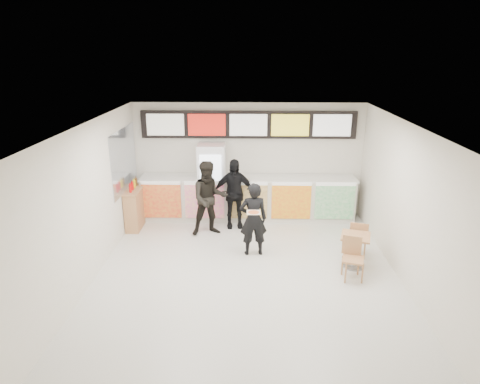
{
  "coord_description": "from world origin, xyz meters",
  "views": [
    {
      "loc": [
        0.05,
        -7.48,
        4.29
      ],
      "look_at": [
        -0.16,
        1.2,
        1.37
      ],
      "focal_mm": 32.0,
      "sensor_mm": 36.0,
      "label": 1
    }
  ],
  "objects_px": {
    "customer_main": "(253,219)",
    "cafe_table": "(355,245)",
    "customer_mid": "(234,193)",
    "condiment_ledge": "(135,208)",
    "service_counter": "(248,198)",
    "drinks_fridge": "(212,182)",
    "customer_left": "(209,199)"
  },
  "relations": [
    {
      "from": "service_counter",
      "to": "drinks_fridge",
      "type": "height_order",
      "value": "drinks_fridge"
    },
    {
      "from": "service_counter",
      "to": "cafe_table",
      "type": "bearing_deg",
      "value": -49.86
    },
    {
      "from": "customer_main",
      "to": "condiment_ledge",
      "type": "xyz_separation_m",
      "value": [
        -2.95,
        1.4,
        -0.3
      ]
    },
    {
      "from": "drinks_fridge",
      "to": "customer_mid",
      "type": "relative_size",
      "value": 1.14
    },
    {
      "from": "drinks_fridge",
      "to": "service_counter",
      "type": "bearing_deg",
      "value": -0.99
    },
    {
      "from": "customer_main",
      "to": "condiment_ledge",
      "type": "relative_size",
      "value": 1.36
    },
    {
      "from": "drinks_fridge",
      "to": "customer_left",
      "type": "relative_size",
      "value": 1.1
    },
    {
      "from": "customer_main",
      "to": "customer_left",
      "type": "distance_m",
      "value": 1.48
    },
    {
      "from": "condiment_ledge",
      "to": "cafe_table",
      "type": "bearing_deg",
      "value": -21.22
    },
    {
      "from": "cafe_table",
      "to": "service_counter",
      "type": "bearing_deg",
      "value": 146.31
    },
    {
      "from": "customer_mid",
      "to": "condiment_ledge",
      "type": "xyz_separation_m",
      "value": [
        -2.47,
        -0.12,
        -0.37
      ]
    },
    {
      "from": "service_counter",
      "to": "drinks_fridge",
      "type": "distance_m",
      "value": 1.03
    },
    {
      "from": "customer_mid",
      "to": "condiment_ledge",
      "type": "height_order",
      "value": "customer_mid"
    },
    {
      "from": "customer_left",
      "to": "condiment_ledge",
      "type": "height_order",
      "value": "customer_left"
    },
    {
      "from": "drinks_fridge",
      "to": "customer_mid",
      "type": "bearing_deg",
      "value": -43.62
    },
    {
      "from": "customer_mid",
      "to": "condiment_ledge",
      "type": "distance_m",
      "value": 2.5
    },
    {
      "from": "service_counter",
      "to": "customer_left",
      "type": "relative_size",
      "value": 3.06
    },
    {
      "from": "service_counter",
      "to": "customer_mid",
      "type": "xyz_separation_m",
      "value": [
        -0.35,
        -0.54,
        0.31
      ]
    },
    {
      "from": "customer_main",
      "to": "cafe_table",
      "type": "relative_size",
      "value": 1.1
    },
    {
      "from": "cafe_table",
      "to": "condiment_ledge",
      "type": "distance_m",
      "value": 5.39
    },
    {
      "from": "service_counter",
      "to": "condiment_ledge",
      "type": "xyz_separation_m",
      "value": [
        -2.82,
        -0.66,
        -0.06
      ]
    },
    {
      "from": "condiment_ledge",
      "to": "customer_main",
      "type": "bearing_deg",
      "value": -25.41
    },
    {
      "from": "customer_main",
      "to": "customer_mid",
      "type": "height_order",
      "value": "customer_mid"
    },
    {
      "from": "customer_main",
      "to": "customer_mid",
      "type": "relative_size",
      "value": 0.93
    },
    {
      "from": "customer_left",
      "to": "customer_mid",
      "type": "bearing_deg",
      "value": 23.52
    },
    {
      "from": "service_counter",
      "to": "customer_mid",
      "type": "distance_m",
      "value": 0.71
    },
    {
      "from": "customer_left",
      "to": "cafe_table",
      "type": "xyz_separation_m",
      "value": [
        3.12,
        -1.6,
        -0.42
      ]
    },
    {
      "from": "drinks_fridge",
      "to": "cafe_table",
      "type": "distance_m",
      "value": 4.12
    },
    {
      "from": "customer_mid",
      "to": "cafe_table",
      "type": "bearing_deg",
      "value": -44.51
    },
    {
      "from": "customer_mid",
      "to": "condiment_ledge",
      "type": "bearing_deg",
      "value": 177.31
    },
    {
      "from": "customer_main",
      "to": "customer_mid",
      "type": "bearing_deg",
      "value": -80.17
    },
    {
      "from": "drinks_fridge",
      "to": "customer_left",
      "type": "distance_m",
      "value": 1.04
    }
  ]
}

